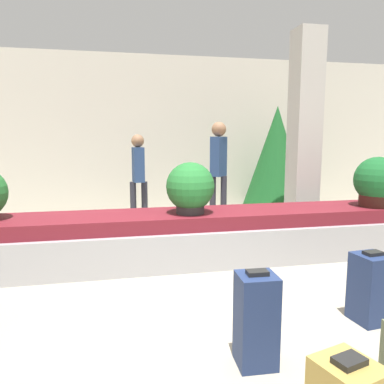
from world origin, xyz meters
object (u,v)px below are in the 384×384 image
object	(u,v)px
suitcase_1	(371,288)
potted_plant_0	(377,182)
traveler_0	(138,172)
traveler_1	(219,163)
suitcase_2	(256,320)
potted_plant_2	(190,188)
decorated_tree	(276,157)
pillar	(304,134)

from	to	relation	value
suitcase_1	potted_plant_0	bearing A→B (deg)	45.61
traveler_0	traveler_1	bearing A→B (deg)	-107.61
suitcase_2	traveler_0	distance (m)	4.46
potted_plant_2	decorated_tree	size ratio (longest dim) A/B	0.29
potted_plant_2	decorated_tree	bearing A→B (deg)	48.40
suitcase_2	potted_plant_0	distance (m)	3.35
potted_plant_2	suitcase_1	bearing A→B (deg)	-56.67
pillar	potted_plant_0	xyz separation A→B (m)	(0.46, -1.18, -0.65)
suitcase_1	suitcase_2	bearing A→B (deg)	-168.16
suitcase_1	potted_plant_0	world-z (taller)	potted_plant_0
potted_plant_0	potted_plant_2	size ratio (longest dim) A/B	1.07
potted_plant_2	decorated_tree	xyz separation A→B (m)	(2.27, 2.55, 0.24)
suitcase_1	decorated_tree	distance (m)	4.56
suitcase_2	decorated_tree	xyz separation A→B (m)	(2.26, 4.72, 0.84)
traveler_0	suitcase_2	bearing A→B (deg)	-178.79
traveler_1	decorated_tree	distance (m)	1.51
pillar	traveler_0	size ratio (longest dim) A/B	2.01
pillar	traveler_1	xyz separation A→B (m)	(-1.18, 0.80, -0.50)
suitcase_2	suitcase_1	bearing A→B (deg)	20.81
decorated_tree	potted_plant_0	bearing A→B (deg)	-84.02
potted_plant_2	decorated_tree	world-z (taller)	decorated_tree
traveler_0	decorated_tree	size ratio (longest dim) A/B	0.74
suitcase_1	traveler_1	bearing A→B (deg)	88.10
potted_plant_0	traveler_1	size ratio (longest dim) A/B	0.37
pillar	decorated_tree	world-z (taller)	pillar
pillar	decorated_tree	size ratio (longest dim) A/B	1.48
suitcase_2	traveler_1	xyz separation A→B (m)	(0.89, 4.09, 0.78)
pillar	traveler_0	distance (m)	2.86
suitcase_2	potted_plant_0	world-z (taller)	potted_plant_0
pillar	decorated_tree	xyz separation A→B (m)	(0.19, 1.43, -0.43)
traveler_0	potted_plant_0	bearing A→B (deg)	-132.23
suitcase_2	pillar	bearing A→B (deg)	60.63
potted_plant_0	decorated_tree	world-z (taller)	decorated_tree
potted_plant_0	decorated_tree	size ratio (longest dim) A/B	0.31
traveler_0	pillar	bearing A→B (deg)	-118.50
potted_plant_0	traveler_1	xyz separation A→B (m)	(-1.64, 1.98, 0.15)
suitcase_1	decorated_tree	world-z (taller)	decorated_tree
pillar	potted_plant_2	size ratio (longest dim) A/B	5.12
suitcase_2	decorated_tree	bearing A→B (deg)	67.25
pillar	traveler_0	world-z (taller)	pillar
traveler_0	traveler_1	xyz separation A→B (m)	(1.38, -0.30, 0.16)
suitcase_1	potted_plant_2	world-z (taller)	potted_plant_2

